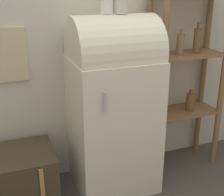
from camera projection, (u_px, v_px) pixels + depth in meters
wall_back at (99, 18)px, 2.49m from camera, size 7.00×0.09×2.70m
refrigerator at (113, 103)px, 2.44m from camera, size 0.64×0.60×1.41m
suitcase_trunk at (17, 179)px, 2.37m from camera, size 0.57×0.47×0.43m
shelf_unit at (186, 71)px, 2.70m from camera, size 0.65×0.33×1.58m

